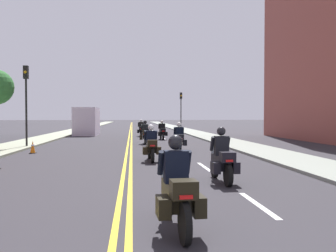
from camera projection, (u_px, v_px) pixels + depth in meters
ground_plane at (131, 131)px, 47.53m from camera, size 264.00×264.00×0.00m
sidewalk_left at (75, 131)px, 46.83m from camera, size 2.67×144.00×0.12m
sidewalk_right at (185, 130)px, 48.24m from camera, size 2.67×144.00×0.12m
centreline_yellow_inner at (130, 131)px, 47.52m from camera, size 0.12×132.00×0.01m
centreline_yellow_outer at (132, 131)px, 47.55m from camera, size 0.12×132.00×0.01m
lane_dashes_white at (167, 141)px, 28.92m from camera, size 0.14×56.40×0.01m
motorcycle_0 at (177, 192)px, 6.16m from camera, size 0.78×2.27×1.63m
motorcycle_1 at (222, 160)px, 10.64m from camera, size 0.77×2.13×1.64m
motorcycle_2 at (151, 146)px, 15.74m from camera, size 0.77×2.24×1.59m
motorcycle_3 at (179, 139)px, 20.34m from camera, size 0.78×2.25×1.61m
motorcycle_4 at (145, 134)px, 25.44m from camera, size 0.77×2.07×1.65m
motorcycle_5 at (162, 132)px, 30.20m from camera, size 0.78×2.20×1.61m
motorcycle_6 at (141, 129)px, 34.85m from camera, size 0.77×2.25×1.65m
traffic_cone_0 at (33, 147)px, 19.07m from camera, size 0.32×0.32×0.66m
traffic_light_near at (26, 92)px, 22.22m from camera, size 0.28×0.38×5.01m
traffic_light_far at (181, 105)px, 45.59m from camera, size 0.28×0.38×4.89m
parked_truck at (87, 123)px, 37.98m from camera, size 2.20×6.50×2.80m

